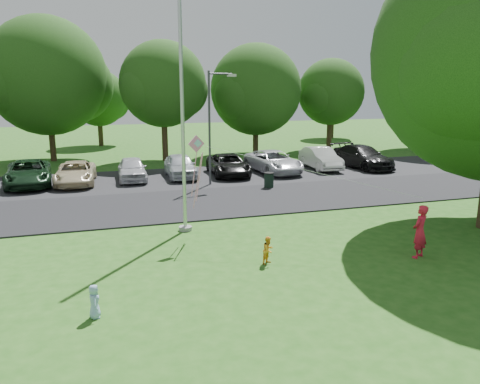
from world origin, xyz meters
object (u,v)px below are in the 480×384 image
object	(u,v)px
street_lamp	(213,118)
woman	(420,232)
trash_can	(269,180)
child_yellow	(268,250)
kite	(202,157)
flagpole	(183,121)
child_blue	(94,301)

from	to	relation	value
street_lamp	woman	world-z (taller)	street_lamp
trash_can	woman	xyz separation A→B (m)	(0.82, -11.36, 0.43)
street_lamp	child_yellow	bearing A→B (deg)	-112.53
woman	trash_can	bearing A→B (deg)	-113.94
child_yellow	kite	xyz separation A→B (m)	(-1.39, 2.91, 2.56)
flagpole	kite	world-z (taller)	flagpole
trash_can	kite	bearing A→B (deg)	-125.57
child_yellow	trash_can	bearing A→B (deg)	33.98
child_blue	kite	distance (m)	6.77
trash_can	flagpole	bearing A→B (deg)	-132.82
kite	child_yellow	bearing A→B (deg)	-74.69
woman	child_blue	size ratio (longest dim) A/B	2.10
trash_can	woman	size ratio (longest dim) A/B	0.50
trash_can	child_yellow	distance (m)	11.16
flagpole	trash_can	distance (m)	9.30
flagpole	woman	xyz separation A→B (m)	(6.61, -5.11, -3.30)
kite	woman	bearing A→B (deg)	-42.07
woman	child_blue	xyz separation A→B (m)	(-9.98, -1.13, -0.45)
street_lamp	kite	distance (m)	9.76
flagpole	trash_can	xyz separation A→B (m)	(5.79, 6.25, -3.73)
trash_can	child_blue	world-z (taller)	trash_can
trash_can	street_lamp	bearing A→B (deg)	145.17
flagpole	kite	xyz separation A→B (m)	(0.42, -1.26, -1.17)
trash_can	kite	world-z (taller)	kite
flagpole	street_lamp	bearing A→B (deg)	68.47
woman	child_yellow	distance (m)	4.91
flagpole	woman	size ratio (longest dim) A/B	5.76
street_lamp	child_blue	bearing A→B (deg)	-130.73
trash_can	kite	distance (m)	9.59
child_blue	flagpole	bearing A→B (deg)	-30.77
street_lamp	child_blue	distance (m)	16.09
street_lamp	flagpole	bearing A→B (deg)	-127.66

